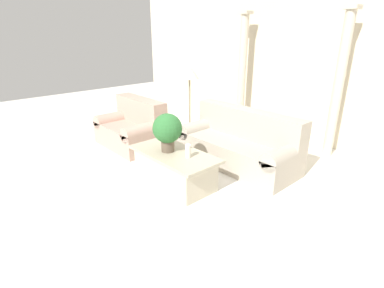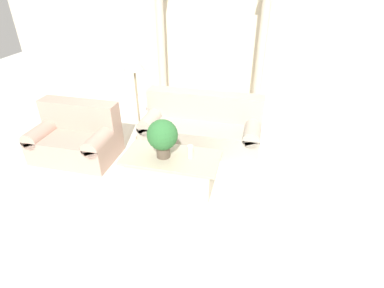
% 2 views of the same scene
% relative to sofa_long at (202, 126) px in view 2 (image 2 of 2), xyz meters
% --- Properties ---
extents(ground_plane, '(16.00, 16.00, 0.00)m').
position_rel_sofa_long_xyz_m(ground_plane, '(-0.09, -0.93, -0.35)').
color(ground_plane, silver).
extents(wall_back, '(10.00, 0.06, 3.20)m').
position_rel_sofa_long_xyz_m(wall_back, '(-0.09, 1.90, 1.25)').
color(wall_back, beige).
rests_on(wall_back, ground_plane).
extents(sofa_long, '(2.08, 0.86, 0.91)m').
position_rel_sofa_long_xyz_m(sofa_long, '(0.00, 0.00, 0.00)').
color(sofa_long, '#ADA393').
rests_on(sofa_long, ground_plane).
extents(loveseat, '(1.34, 0.86, 0.91)m').
position_rel_sofa_long_xyz_m(loveseat, '(-1.96, -0.87, 0.01)').
color(loveseat, tan).
rests_on(loveseat, ground_plane).
extents(coffee_table, '(1.38, 0.68, 0.49)m').
position_rel_sofa_long_xyz_m(coffee_table, '(-0.17, -1.27, -0.10)').
color(coffee_table, beige).
rests_on(coffee_table, ground_plane).
extents(potted_plant, '(0.43, 0.43, 0.56)m').
position_rel_sofa_long_xyz_m(potted_plant, '(-0.28, -1.30, 0.47)').
color(potted_plant, brown).
rests_on(potted_plant, coffee_table).
extents(pillar_candle, '(0.08, 0.08, 0.19)m').
position_rel_sofa_long_xyz_m(pillar_candle, '(0.10, -1.23, 0.24)').
color(pillar_candle, silver).
rests_on(pillar_candle, coffee_table).
extents(floor_lamp, '(0.34, 0.34, 1.56)m').
position_rel_sofa_long_xyz_m(floor_lamp, '(-1.15, -0.09, 0.98)').
color(floor_lamp, gray).
rests_on(floor_lamp, ground_plane).
extents(column_left, '(0.23, 0.23, 2.51)m').
position_rel_sofa_long_xyz_m(column_left, '(-1.21, 1.49, 0.93)').
color(column_left, beige).
rests_on(column_left, ground_plane).
extents(column_right, '(0.23, 0.23, 2.51)m').
position_rel_sofa_long_xyz_m(column_right, '(0.87, 1.49, 0.93)').
color(column_right, beige).
rests_on(column_right, ground_plane).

